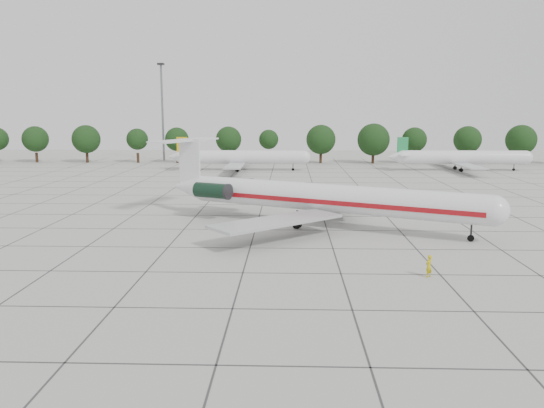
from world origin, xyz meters
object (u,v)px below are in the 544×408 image
at_px(bg_airliner_c, 242,157).
at_px(bg_airliner_d, 462,158).
at_px(main_airliner, 311,196).
at_px(floodlight_mast, 162,106).
at_px(ground_crew, 429,266).

xyz_separation_m(bg_airliner_c, bg_airliner_d, (48.86, 1.11, 0.00)).
relative_size(main_airliner, bg_airliner_d, 1.38).
bearing_deg(bg_airliner_c, bg_airliner_d, 1.30).
bearing_deg(floodlight_mast, ground_crew, -65.95).
bearing_deg(floodlight_mast, main_airliner, -65.95).
height_order(main_airliner, bg_airliner_c, main_airliner).
distance_m(bg_airliner_d, floodlight_mast, 76.52).
bearing_deg(main_airliner, bg_airliner_c, 127.88).
height_order(main_airliner, ground_crew, main_airliner).
height_order(main_airliner, floodlight_mast, floodlight_mast).
bearing_deg(ground_crew, bg_airliner_c, -117.53).
xyz_separation_m(main_airliner, bg_airliner_d, (35.76, 58.08, -0.47)).
distance_m(main_airliner, ground_crew, 21.32).
bearing_deg(main_airliner, floodlight_mast, 138.98).
bearing_deg(floodlight_mast, bg_airliner_c, -46.35).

